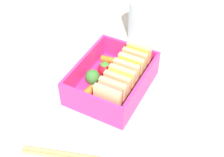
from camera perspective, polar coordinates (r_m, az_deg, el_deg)
name	(u,v)px	position (r cm, az deg, el deg)	size (l,w,h in cm)	color
ground_plane	(112,91)	(64.95, 0.00, -2.35)	(120.00, 120.00, 2.00)	beige
bento_tray	(112,86)	(63.80, 0.00, -1.36)	(17.38, 13.46, 1.20)	#EF318A
bento_rim	(112,76)	(61.80, 0.00, 0.52)	(17.38, 13.46, 4.54)	#EF318A
sandwich_left	(136,60)	(64.48, 4.48, 3.40)	(3.05, 5.25, 5.96)	#DDB67A
sandwich_center_left	(128,71)	(61.78, 2.99, 1.32)	(3.05, 5.25, 5.96)	#D2C58A
sandwich_center	(120,84)	(59.21, 1.38, -0.94)	(3.05, 5.25, 5.96)	#E4B582
sandwich_center_right	(110,97)	(56.79, -0.37, -3.39)	(3.05, 5.25, 5.96)	#D8C286
carrot_stick_left	(111,60)	(67.82, -0.17, 3.40)	(1.35, 1.35, 4.48)	orange
strawberry_far_left	(105,69)	(64.37, -1.35, 1.78)	(2.88, 2.88, 3.48)	red
broccoli_floret	(92,77)	(61.76, -3.59, 0.24)	(2.96, 2.96, 3.75)	#94D166
carrot_stick_far_left	(86,94)	(60.63, -4.86, -2.79)	(1.50, 1.50, 4.03)	orange
chopstick_pair	(79,157)	(54.02, -6.11, -14.01)	(7.63, 19.31, 0.70)	tan
drinking_glass	(142,20)	(75.10, 5.46, 10.60)	(6.30, 6.30, 9.86)	silver
folded_napkin	(39,75)	(68.59, -13.19, 0.68)	(15.90, 11.71, 0.40)	silver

